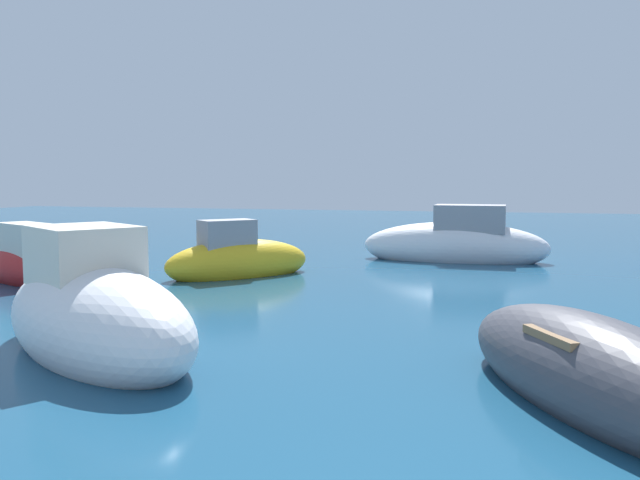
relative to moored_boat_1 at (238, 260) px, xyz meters
name	(u,v)px	position (x,y,z in m)	size (l,w,h in m)	color
moored_boat_1	(238,260)	(0.00, 0.00, 0.00)	(3.19, 3.35, 1.52)	gold
moored_boat_2	(591,373)	(6.51, -6.83, -0.05)	(2.99, 4.07, 1.13)	#3F3F47
moored_boat_5	(95,316)	(0.84, -6.55, 0.12)	(4.23, 3.54, 1.92)	white
moored_boat_6	(456,243)	(4.57, 4.10, 0.10)	(4.92, 1.58, 1.79)	white
moored_boat_7	(23,264)	(-4.16, -1.88, 0.00)	(3.65, 2.55, 1.47)	#B21E1E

